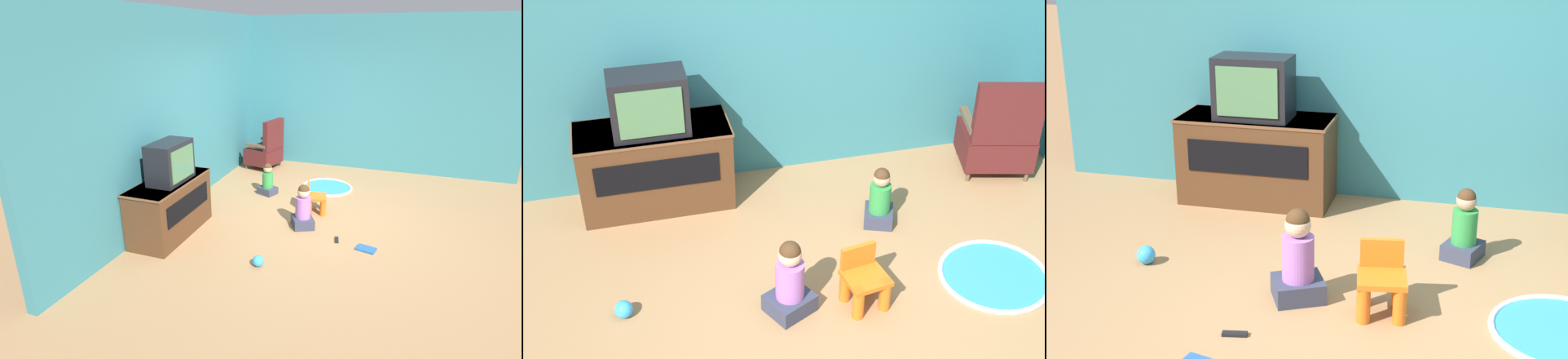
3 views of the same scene
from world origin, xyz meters
The scene contains 10 objects.
ground_plane centered at (0.00, 0.00, 0.00)m, with size 30.00×30.00×0.00m, color #9E754C.
wall_back centered at (-0.14, 2.12, 1.43)m, with size 5.72×0.12×2.85m.
tv_cabinet centered at (-1.07, 1.77, 0.38)m, with size 1.29×0.56×0.74m.
television centered at (-1.07, 1.72, 1.00)m, with size 0.62×0.37×0.51m.
black_armchair centered at (2.01, 1.50, 0.36)m, with size 0.74×0.69×0.98m.
yellow_kid_chair centered at (0.24, 0.12, 0.19)m, with size 0.34×0.33×0.44m.
play_mat centered at (1.31, 0.14, 0.01)m, with size 0.85×0.85×0.04m.
child_watching_left centered at (-0.30, 0.17, 0.27)m, with size 0.40×0.38×0.61m.
child_watching_center centered at (0.69, 1.02, 0.23)m, with size 0.32×0.34×0.53m.
toy_ball centered at (-1.47, 0.40, 0.07)m, with size 0.13×0.13×0.13m.
Camera 2 is at (-1.30, -3.56, 3.68)m, focal length 50.00 mm.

